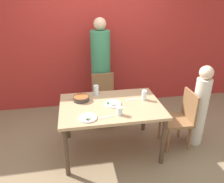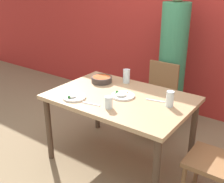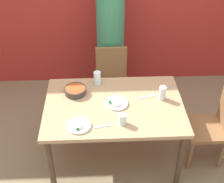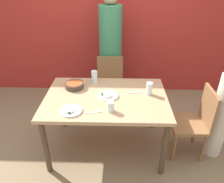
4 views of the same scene
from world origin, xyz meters
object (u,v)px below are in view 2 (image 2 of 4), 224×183
plate_rice_adult (74,97)px  chair_adult_spot (158,96)px  chair_child_spot (222,159)px  bowl_curry (102,79)px  glass_water_tall (170,99)px  person_adult (172,62)px

plate_rice_adult → chair_adult_spot: bearing=72.5°
chair_child_spot → bowl_curry: chair_child_spot is taller
bowl_curry → chair_child_spot: bearing=-10.1°
glass_water_tall → chair_child_spot: bearing=-12.6°
person_adult → bowl_curry: bearing=-112.9°
chair_child_spot → plate_rice_adult: (-1.35, -0.25, 0.28)m
plate_rice_adult → glass_water_tall: size_ratio=1.53×
glass_water_tall → person_adult: bearing=113.6°
chair_adult_spot → plate_rice_adult: 1.19m
chair_child_spot → glass_water_tall: 0.65m
plate_rice_adult → glass_water_tall: (0.82, 0.37, 0.06)m
chair_adult_spot → chair_child_spot: 1.31m
chair_adult_spot → glass_water_tall: bearing=-57.3°
plate_rice_adult → chair_child_spot: bearing=10.4°
chair_child_spot → glass_water_tall: glass_water_tall is taller
person_adult → glass_water_tall: person_adult is taller
bowl_curry → glass_water_tall: bearing=-8.6°
glass_water_tall → plate_rice_adult: bearing=-155.7°
person_adult → glass_water_tall: 1.17m
chair_child_spot → bowl_curry: bearing=-100.1°
chair_child_spot → glass_water_tall: bearing=-102.6°
bowl_curry → glass_water_tall: glass_water_tall is taller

